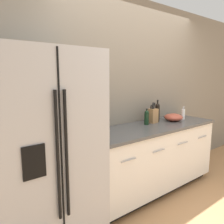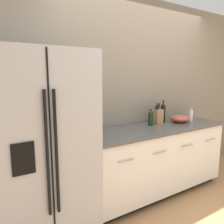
# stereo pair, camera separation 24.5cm
# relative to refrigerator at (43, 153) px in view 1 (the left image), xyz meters

# --- Properties ---
(ground_plane) EXTENTS (14.00, 14.00, 0.00)m
(ground_plane) POSITION_rel_refrigerator_xyz_m (1.46, -0.79, -0.90)
(ground_plane) COLOR #B27F51
(wall_back) EXTENTS (10.00, 0.05, 2.60)m
(wall_back) POSITION_rel_refrigerator_xyz_m (1.46, 0.42, 0.40)
(wall_back) COLOR gray
(wall_back) RESTS_ON ground_plane
(counter_unit) EXTENTS (1.99, 0.64, 0.92)m
(counter_unit) POSITION_rel_refrigerator_xyz_m (1.51, 0.08, -0.43)
(counter_unit) COLOR black
(counter_unit) RESTS_ON ground_plane
(refrigerator) EXTENTS (0.90, 0.80, 1.79)m
(refrigerator) POSITION_rel_refrigerator_xyz_m (0.00, 0.00, 0.00)
(refrigerator) COLOR #B2B2B5
(refrigerator) RESTS_ON ground_plane
(knife_block) EXTENTS (0.11, 0.10, 0.29)m
(knife_block) POSITION_rel_refrigerator_xyz_m (1.64, 0.18, 0.13)
(knife_block) COLOR #A87A4C
(knife_block) RESTS_ON counter_unit
(wine_bottle) EXTENTS (0.07, 0.07, 0.31)m
(wine_bottle) POSITION_rel_refrigerator_xyz_m (1.76, 0.21, 0.16)
(wine_bottle) COLOR black
(wine_bottle) RESTS_ON counter_unit
(soap_dispenser) EXTENTS (0.06, 0.05, 0.19)m
(soap_dispenser) POSITION_rel_refrigerator_xyz_m (2.19, 0.07, 0.10)
(soap_dispenser) COLOR white
(soap_dispenser) RESTS_ON counter_unit
(oil_bottle) EXTENTS (0.06, 0.06, 0.22)m
(oil_bottle) POSITION_rel_refrigerator_xyz_m (1.48, 0.15, 0.12)
(oil_bottle) COLOR black
(oil_bottle) RESTS_ON counter_unit
(mixing_bowl) EXTENTS (0.27, 0.27, 0.11)m
(mixing_bowl) POSITION_rel_refrigerator_xyz_m (1.98, 0.09, 0.08)
(mixing_bowl) COLOR #B24C38
(mixing_bowl) RESTS_ON counter_unit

